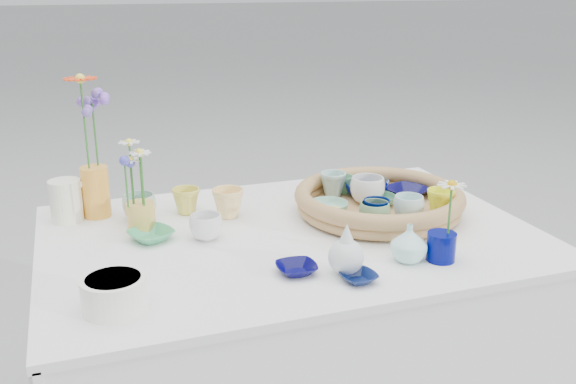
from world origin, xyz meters
name	(u,v)px	position (x,y,z in m)	size (l,w,h in m)	color
wicker_tray	(379,201)	(0.28, 0.05, 0.80)	(0.47, 0.47, 0.08)	brown
tray_ceramic_0	(366,190)	(0.29, 0.15, 0.80)	(0.12, 0.12, 0.04)	#01084F
tray_ceramic_1	(407,192)	(0.40, 0.11, 0.80)	(0.12, 0.12, 0.03)	#09073C
tray_ceramic_2	(440,202)	(0.41, -0.05, 0.82)	(0.08, 0.08, 0.07)	yellow
tray_ceramic_3	(379,200)	(0.29, 0.07, 0.80)	(0.09, 0.09, 0.03)	#4F926A
tray_ceramic_4	(374,214)	(0.21, -0.07, 0.81)	(0.08, 0.08, 0.06)	#649467
tray_ceramic_5	(329,208)	(0.13, 0.05, 0.80)	(0.11, 0.11, 0.03)	#8ECCB6
tray_ceramic_6	(333,184)	(0.20, 0.19, 0.82)	(0.08, 0.08, 0.07)	#A1CDC6
tray_ceramic_7	(367,190)	(0.27, 0.10, 0.82)	(0.10, 0.10, 0.08)	white
tray_ceramic_8	(376,184)	(0.35, 0.22, 0.80)	(0.08, 0.08, 0.03)	#86ADF4
tray_ceramic_9	(376,211)	(0.22, -0.05, 0.82)	(0.07, 0.07, 0.07)	#010F42
tray_ceramic_10	(331,216)	(0.11, 0.00, 0.79)	(0.09, 0.09, 0.02)	#D9CE58
tray_ceramic_11	(409,207)	(0.31, -0.05, 0.82)	(0.08, 0.08, 0.06)	silver
tray_ceramic_12	(344,184)	(0.24, 0.20, 0.81)	(0.06, 0.06, 0.05)	#589F6A
loose_ceramic_0	(186,201)	(-0.23, 0.23, 0.80)	(0.08, 0.08, 0.07)	#D5C94C
loose_ceramic_1	(228,203)	(-0.12, 0.17, 0.81)	(0.09, 0.09, 0.08)	#FFD482
loose_ceramic_2	(151,235)	(-0.35, 0.07, 0.78)	(0.11, 0.11, 0.03)	#40A46A
loose_ceramic_3	(206,227)	(-0.22, 0.03, 0.80)	(0.08, 0.08, 0.07)	white
loose_ceramic_4	(296,269)	(-0.07, -0.24, 0.78)	(0.09, 0.09, 0.02)	#03023F
loose_ceramic_5	(139,207)	(-0.36, 0.23, 0.80)	(0.09, 0.09, 0.07)	#9CC1AE
loose_ceramic_6	(358,277)	(0.04, -0.32, 0.77)	(0.08, 0.08, 0.02)	#0B1849
fluted_bowl	(114,293)	(-0.47, -0.27, 0.80)	(0.13, 0.13, 0.07)	white
bud_vase_paleblue	(346,248)	(0.03, -0.27, 0.83)	(0.08, 0.08, 0.12)	silver
bud_vase_seafoam	(409,243)	(0.20, -0.26, 0.81)	(0.09, 0.09, 0.09)	#B2EFE4
bud_vase_cobalt	(441,247)	(0.27, -0.28, 0.80)	(0.07, 0.07, 0.07)	#00055F
single_daisy	(450,209)	(0.29, -0.29, 0.89)	(0.08, 0.08, 0.14)	white
tall_vase_yellow	(96,192)	(-0.47, 0.29, 0.84)	(0.08, 0.08, 0.14)	#FFA935
gerbera	(85,124)	(-0.48, 0.29, 1.03)	(0.10, 0.10, 0.26)	#FF4215
hydrangea	(95,135)	(-0.45, 0.31, 0.99)	(0.07, 0.07, 0.24)	#765ABB
white_pitcher	(66,201)	(-0.55, 0.28, 0.82)	(0.12, 0.09, 0.11)	white
daisy_cup	(141,217)	(-0.37, 0.14, 0.80)	(0.07, 0.07, 0.08)	#E5B54F
daisy_posy	(134,174)	(-0.38, 0.13, 0.93)	(0.08, 0.08, 0.16)	white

